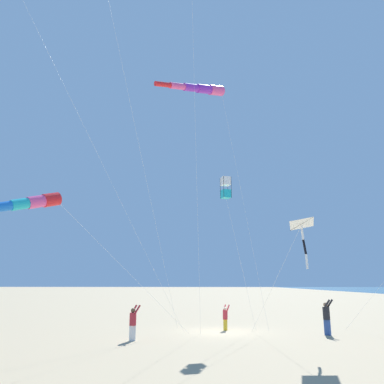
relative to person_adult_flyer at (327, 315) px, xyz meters
name	(u,v)px	position (x,y,z in m)	size (l,w,h in m)	color
ground_plane	(222,332)	(5.76, -1.13, -1.04)	(600.00, 600.00, 0.00)	tan
person_adult_flyer	(327,315)	(0.00, 0.00, 0.00)	(0.68, 0.67, 1.91)	#335199
person_child_green_jacket	(133,321)	(10.21, 2.81, -0.11)	(0.60, 0.61, 1.71)	silver
person_child_grey_jacket	(225,316)	(5.55, -1.82, -0.23)	(0.50, 0.54, 1.49)	gold
kite_box_white_trailing	(226,188)	(5.42, 0.96, 7.12)	(2.04, 3.33, 8.79)	white
kite_windsock_checkered_midright	(25,204)	(14.20, 6.94, 5.06)	(8.29, 9.54, 6.87)	red
kite_windsock_long_streamer_right	(200,89)	(6.91, 0.54, 13.75)	(6.51, 4.39, 15.57)	#EF4C93
kite_delta_red_high_left	(301,224)	(2.16, 5.00, 4.33)	(2.69, 7.28, 5.71)	white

